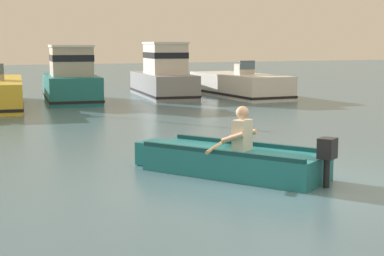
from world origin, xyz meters
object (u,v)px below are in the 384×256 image
rowboat_with_person (231,160)px  moored_boat_grey (163,77)px  moored_boat_teal (71,81)px  moored_boat_white (239,86)px

rowboat_with_person → moored_boat_grey: (5.20, 14.84, 0.60)m
moored_boat_teal → moored_boat_white: moored_boat_teal is taller
moored_boat_teal → moored_boat_grey: (4.16, 0.65, 0.03)m
moored_boat_teal → moored_boat_grey: moored_boat_grey is taller
rowboat_with_person → moored_boat_grey: bearing=70.7°
moored_boat_grey → moored_boat_white: size_ratio=0.97×
moored_boat_grey → moored_boat_white: bearing=-25.0°
moored_boat_teal → moored_boat_white: size_ratio=0.84×
moored_boat_teal → rowboat_with_person: bearing=-94.2°
rowboat_with_person → moored_boat_teal: 14.24m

